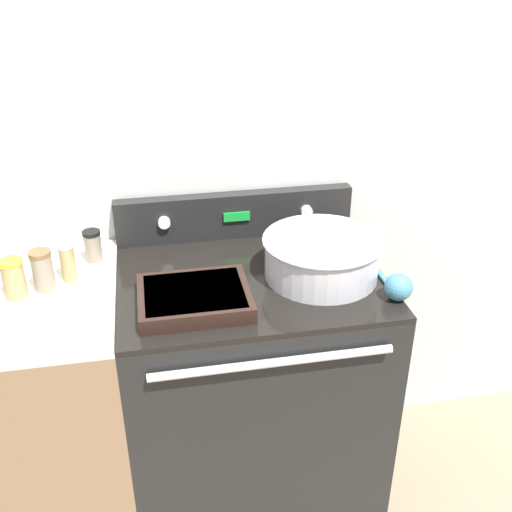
{
  "coord_description": "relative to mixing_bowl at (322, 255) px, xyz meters",
  "views": [
    {
      "loc": [
        -0.28,
        -1.25,
        1.87
      ],
      "look_at": [
        0.02,
        0.33,
        1.0
      ],
      "focal_mm": 42.0,
      "sensor_mm": 36.0,
      "label": 1
    }
  ],
  "objects": [
    {
      "name": "casserole_dish",
      "position": [
        -0.4,
        -0.09,
        -0.05
      ],
      "size": [
        0.31,
        0.26,
        0.05
      ],
      "color": "black",
      "rests_on": "stove_range"
    },
    {
      "name": "control_panel",
      "position": [
        -0.21,
        0.32,
        0.01
      ],
      "size": [
        0.81,
        0.07,
        0.16
      ],
      "color": "black",
      "rests_on": "stove_range"
    },
    {
      "name": "ladle",
      "position": [
        0.18,
        -0.16,
        -0.04
      ],
      "size": [
        0.08,
        0.3,
        0.08
      ],
      "color": "teal",
      "rests_on": "stove_range"
    },
    {
      "name": "spice_jar_brown_cap",
      "position": [
        -0.82,
        0.06,
        0.0
      ],
      "size": [
        0.06,
        0.06,
        0.12
      ],
      "color": "gray",
      "rests_on": "side_counter"
    },
    {
      "name": "mixing_bowl",
      "position": [
        0.0,
        0.0,
        0.0
      ],
      "size": [
        0.36,
        0.36,
        0.13
      ],
      "color": "silver",
      "rests_on": "stove_range"
    },
    {
      "name": "side_counter",
      "position": [
        -0.85,
        0.04,
        -0.54
      ],
      "size": [
        0.46,
        0.63,
        0.95
      ],
      "color": "#896B4C",
      "rests_on": "ground_plane"
    },
    {
      "name": "spice_jar_black_cap",
      "position": [
        -0.68,
        0.21,
        -0.01
      ],
      "size": [
        0.06,
        0.06,
        0.1
      ],
      "color": "gray",
      "rests_on": "side_counter"
    },
    {
      "name": "stove_range",
      "position": [
        -0.21,
        0.04,
        -0.54
      ],
      "size": [
        0.81,
        0.66,
        0.94
      ],
      "color": "black",
      "rests_on": "ground_plane"
    },
    {
      "name": "kitchen_wall",
      "position": [
        -0.21,
        0.38,
        0.24
      ],
      "size": [
        8.0,
        0.05,
        2.5
      ],
      "color": "silver",
      "rests_on": "ground_plane"
    },
    {
      "name": "spice_jar_white_cap",
      "position": [
        -0.75,
        0.1,
        0.0
      ],
      "size": [
        0.05,
        0.05,
        0.12
      ],
      "color": "tan",
      "rests_on": "side_counter"
    },
    {
      "name": "spice_jar_yellow_cap",
      "position": [
        -0.89,
        0.03,
        -0.0
      ],
      "size": [
        0.07,
        0.07,
        0.12
      ],
      "color": "tan",
      "rests_on": "side_counter"
    }
  ]
}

